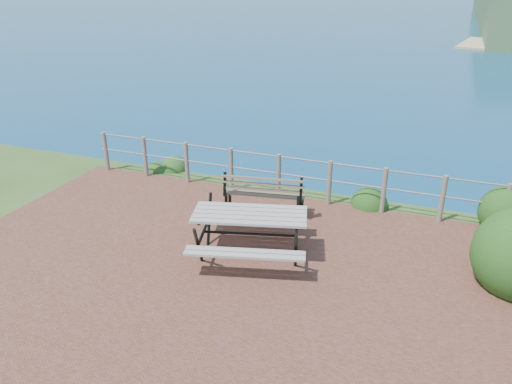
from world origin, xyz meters
TOP-DOWN VIEW (x-y plane):
  - ground at (0.00, 0.00)m, footprint 10.00×7.00m
  - safety_railing at (0.00, 3.35)m, footprint 9.40×0.10m
  - picnic_table at (0.34, 0.75)m, footprint 2.11×1.66m
  - park_bench at (0.00, 2.43)m, footprint 1.73×0.70m
  - shrub_right_edge at (4.70, 3.36)m, footprint 1.12×1.12m
  - shrub_lip_west at (-3.22, 3.94)m, footprint 0.75×0.75m
  - shrub_lip_east at (1.87, 3.69)m, footprint 0.87×0.87m

SIDE VIEW (x-z plane):
  - ground at x=0.00m, z-range -0.06..0.06m
  - shrub_right_edge at x=4.70m, z-range -0.80..0.80m
  - shrub_lip_west at x=-3.22m, z-range -0.24..0.24m
  - shrub_lip_east at x=1.87m, z-range -0.33..0.33m
  - picnic_table at x=0.34m, z-range 0.11..0.94m
  - safety_railing at x=0.00m, z-range 0.07..1.07m
  - park_bench at x=0.00m, z-range 0.15..1.10m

